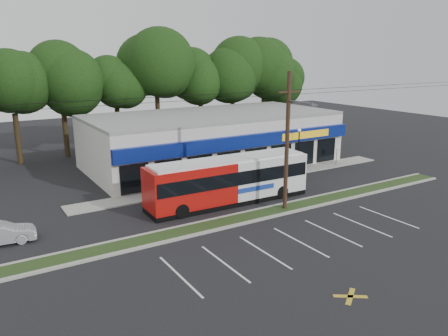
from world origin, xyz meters
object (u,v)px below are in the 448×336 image
utility_pole (286,138)px  sign_post (337,151)px  metrobus (229,179)px  car_silver (0,234)px  car_dark (245,174)px  pedestrian_b (229,176)px  pedestrian_a (262,170)px  lamp_post (299,145)px

utility_pole → sign_post: bearing=30.1°
utility_pole → metrobus: bearing=124.9°
car_silver → car_dark: bearing=-75.5°
metrobus → pedestrian_b: bearing=58.9°
utility_pole → car_dark: utility_pole is taller
sign_post → pedestrian_b: (-13.13, -0.07, -0.73)m
sign_post → metrobus: metrobus is taller
car_dark → pedestrian_a: pedestrian_a is taller
lamp_post → utility_pole: bearing=-136.1°
car_dark → utility_pole: bearing=164.6°
sign_post → car_silver: size_ratio=0.55×
metrobus → pedestrian_a: (6.13, 4.00, -0.99)m
utility_pole → metrobus: (-2.49, 3.57, -3.55)m
car_dark → pedestrian_b: 1.49m
pedestrian_b → car_silver: bearing=21.1°
car_silver → pedestrian_b: pedestrian_b is taller
utility_pole → pedestrian_a: size_ratio=28.73×
lamp_post → pedestrian_b: 8.34m
car_silver → pedestrian_a: (21.94, 3.30, 0.21)m
sign_post → pedestrian_a: size_ratio=1.28×
car_dark → pedestrian_a: 2.16m
sign_post → metrobus: bearing=-165.4°
pedestrian_a → sign_post: bearing=137.7°
pedestrian_b → sign_post: bearing=-168.8°
metrobus → pedestrian_b: metrobus is taller
utility_pole → lamp_post: size_ratio=11.76×
lamp_post → pedestrian_b: size_ratio=2.56×
utility_pole → pedestrian_a: (3.64, 7.57, -4.54)m
utility_pole → pedestrian_b: size_ratio=30.15×
sign_post → pedestrian_b: sign_post is taller
pedestrian_b → car_dark: bearing=179.5°
lamp_post → pedestrian_b: bearing=-177.9°
sign_post → utility_pole: bearing=-149.9°
metrobus → car_silver: metrobus is taller
car_silver → pedestrian_b: bearing=-73.9°
lamp_post → metrobus: size_ratio=0.32×
metrobus → pedestrian_a: size_ratio=7.54×
sign_post → pedestrian_a: (-9.53, -0.07, -0.68)m
car_dark → pedestrian_a: (2.14, 0.30, 0.03)m
pedestrian_b → pedestrian_a: bearing=-169.1°
metrobus → car_dark: 5.54m
lamp_post → sign_post: (5.00, -0.23, -1.12)m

